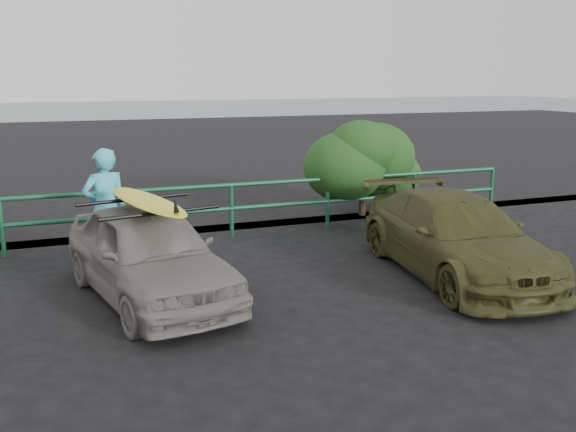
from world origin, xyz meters
name	(u,v)px	position (x,y,z in m)	size (l,w,h in m)	color
ground	(270,344)	(0.00, 0.00, 0.00)	(80.00, 80.00, 0.00)	black
ocean	(64,108)	(0.00, 60.00, 0.00)	(200.00, 200.00, 0.00)	#536365
guardrail	(179,214)	(0.00, 5.00, 0.52)	(14.00, 0.08, 1.04)	#164F30
shrub_right	(402,172)	(5.00, 5.50, 0.96)	(3.20, 2.40, 1.93)	#20491A
sedan	(149,254)	(-1.02, 2.06, 0.64)	(1.51, 3.76, 1.28)	slate
olive_vehicle	(456,236)	(3.54, 1.47, 0.61)	(1.72, 4.24, 1.23)	#3E3D1B
man	(106,209)	(-1.40, 3.79, 0.96)	(0.70, 0.46, 1.92)	#46BBD2
roof_rack	(147,206)	(-1.02, 2.06, 1.31)	(1.61, 1.12, 0.05)	black
surfboard	(146,201)	(-1.02, 2.06, 1.37)	(0.52, 2.51, 0.07)	yellow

